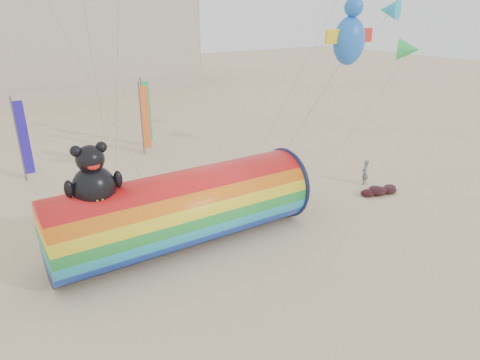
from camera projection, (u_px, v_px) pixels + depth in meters
ground at (249, 241)px, 19.45m from camera, size 160.00×160.00×0.00m
windsock_assembly at (183, 207)px, 18.72m from camera, size 11.62×3.54×5.36m
kite_handler at (365, 172)px, 25.53m from camera, size 0.65×0.53×1.53m
fabric_bundle at (379, 190)px, 24.48m from camera, size 2.62×1.35×0.41m
festival_banners at (110, 122)px, 29.29m from camera, size 9.43×2.80×5.20m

